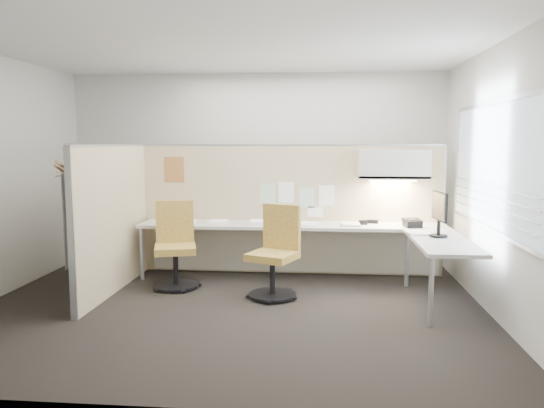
# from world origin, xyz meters

# --- Properties ---
(floor) EXTENTS (5.50, 4.50, 0.01)m
(floor) POSITION_xyz_m (0.00, 0.00, -0.01)
(floor) COLOR black
(floor) RESTS_ON ground
(ceiling) EXTENTS (5.50, 4.50, 0.01)m
(ceiling) POSITION_xyz_m (0.00, 0.00, 2.80)
(ceiling) COLOR white
(ceiling) RESTS_ON wall_back
(wall_back) EXTENTS (5.50, 0.02, 2.80)m
(wall_back) POSITION_xyz_m (0.00, 2.25, 1.40)
(wall_back) COLOR beige
(wall_back) RESTS_ON ground
(wall_front) EXTENTS (5.50, 0.02, 2.80)m
(wall_front) POSITION_xyz_m (0.00, -2.25, 1.40)
(wall_front) COLOR beige
(wall_front) RESTS_ON ground
(wall_right) EXTENTS (0.02, 4.50, 2.80)m
(wall_right) POSITION_xyz_m (2.75, 0.00, 1.40)
(wall_right) COLOR beige
(wall_right) RESTS_ON ground
(window_pane) EXTENTS (0.01, 2.80, 1.30)m
(window_pane) POSITION_xyz_m (2.73, 0.00, 1.55)
(window_pane) COLOR #A6B3C1
(window_pane) RESTS_ON wall_right
(partition_back) EXTENTS (4.10, 0.06, 1.75)m
(partition_back) POSITION_xyz_m (0.55, 1.60, 0.88)
(partition_back) COLOR #CAB68C
(partition_back) RESTS_ON floor
(partition_left) EXTENTS (0.06, 2.20, 1.75)m
(partition_left) POSITION_xyz_m (-1.50, 0.50, 0.88)
(partition_left) COLOR #CAB68C
(partition_left) RESTS_ON floor
(desk) EXTENTS (4.00, 2.07, 0.73)m
(desk) POSITION_xyz_m (0.93, 1.13, 0.60)
(desk) COLOR beige
(desk) RESTS_ON floor
(overhead_bin) EXTENTS (0.90, 0.36, 0.38)m
(overhead_bin) POSITION_xyz_m (1.90, 1.39, 1.51)
(overhead_bin) COLOR beige
(overhead_bin) RESTS_ON partition_back
(task_light_strip) EXTENTS (0.60, 0.06, 0.02)m
(task_light_strip) POSITION_xyz_m (1.90, 1.39, 1.30)
(task_light_strip) COLOR #FFEABF
(task_light_strip) RESTS_ON overhead_bin
(pinned_papers) EXTENTS (1.01, 0.00, 0.47)m
(pinned_papers) POSITION_xyz_m (0.63, 1.57, 1.03)
(pinned_papers) COLOR #8CBF8C
(pinned_papers) RESTS_ON partition_back
(poster) EXTENTS (0.28, 0.00, 0.35)m
(poster) POSITION_xyz_m (-1.05, 1.57, 1.42)
(poster) COLOR orange
(poster) RESTS_ON partition_back
(chair_left) EXTENTS (0.60, 0.62, 1.05)m
(chair_left) POSITION_xyz_m (-0.82, 0.75, 0.49)
(chair_left) COLOR black
(chair_left) RESTS_ON floor
(chair_right) EXTENTS (0.64, 0.66, 1.05)m
(chair_right) POSITION_xyz_m (0.45, 0.45, 0.49)
(chair_right) COLOR black
(chair_right) RESTS_ON floor
(monitor) EXTENTS (0.20, 0.48, 0.51)m
(monitor) POSITION_xyz_m (2.30, 0.46, 1.02)
(monitor) COLOR black
(monitor) RESTS_ON desk
(phone) EXTENTS (0.25, 0.23, 0.12)m
(phone) POSITION_xyz_m (2.12, 1.15, 0.78)
(phone) COLOR black
(phone) RESTS_ON desk
(stapler) EXTENTS (0.15, 0.07, 0.05)m
(stapler) POSITION_xyz_m (1.66, 1.41, 0.76)
(stapler) COLOR black
(stapler) RESTS_ON desk
(tape_dispenser) EXTENTS (0.11, 0.08, 0.06)m
(tape_dispenser) POSITION_xyz_m (1.53, 1.30, 0.76)
(tape_dispenser) COLOR black
(tape_dispenser) RESTS_ON desk
(coat_hook) EXTENTS (0.18, 0.42, 1.27)m
(coat_hook) POSITION_xyz_m (-1.58, -0.50, 1.43)
(coat_hook) COLOR silver
(coat_hook) RESTS_ON partition_left
(paper_stack_0) EXTENTS (0.27, 0.33, 0.03)m
(paper_stack_0) POSITION_xyz_m (-0.80, 1.20, 0.74)
(paper_stack_0) COLOR white
(paper_stack_0) RESTS_ON desk
(paper_stack_1) EXTENTS (0.23, 0.30, 0.02)m
(paper_stack_1) POSITION_xyz_m (-0.41, 1.35, 0.74)
(paper_stack_1) COLOR white
(paper_stack_1) RESTS_ON desk
(paper_stack_2) EXTENTS (0.28, 0.33, 0.05)m
(paper_stack_2) POSITION_xyz_m (0.17, 1.21, 0.75)
(paper_stack_2) COLOR white
(paper_stack_2) RESTS_ON desk
(paper_stack_3) EXTENTS (0.26, 0.32, 0.01)m
(paper_stack_3) POSITION_xyz_m (0.81, 1.27, 0.74)
(paper_stack_3) COLOR white
(paper_stack_3) RESTS_ON desk
(paper_stack_4) EXTENTS (0.23, 0.30, 0.03)m
(paper_stack_4) POSITION_xyz_m (1.36, 1.23, 0.74)
(paper_stack_4) COLOR white
(paper_stack_4) RESTS_ON desk
(paper_stack_5) EXTENTS (0.29, 0.34, 0.02)m
(paper_stack_5) POSITION_xyz_m (2.10, 0.68, 0.74)
(paper_stack_5) COLOR white
(paper_stack_5) RESTS_ON desk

